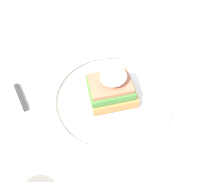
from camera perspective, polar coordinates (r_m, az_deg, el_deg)
name	(u,v)px	position (r m, az deg, el deg)	size (l,w,h in m)	color
dining_table	(103,130)	(0.74, -1.94, -7.91)	(0.91, 0.65, 0.73)	beige
plate	(112,98)	(0.62, 0.00, -1.53)	(0.27, 0.27, 0.02)	silver
sandwich	(112,87)	(0.59, -0.08, 0.79)	(0.10, 0.08, 0.08)	#9E703D
fork	(187,88)	(0.67, 14.99, 0.57)	(0.04, 0.14, 0.00)	silver
knife	(27,111)	(0.64, -16.95, -3.92)	(0.06, 0.19, 0.01)	#2D2D2D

